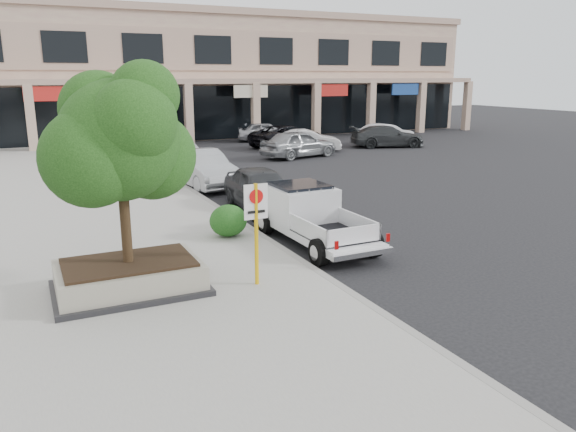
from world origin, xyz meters
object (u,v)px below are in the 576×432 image
(curb_car_c, at_px, (179,155))
(lot_car_c, at_px, (387,136))
(no_parking_sign, at_px, (256,220))
(lot_car_a, at_px, (299,144))
(lot_car_d, at_px, (287,136))
(planter_tree, at_px, (125,140))
(planter, at_px, (129,277))
(curb_car_b, at_px, (202,168))
(lot_car_e, at_px, (266,132))
(pickup_truck, at_px, (315,217))
(lot_car_b, at_px, (307,141))
(curb_car_d, at_px, (148,139))
(lot_car_f, at_px, (385,134))
(curb_car_a, at_px, (261,189))

(curb_car_c, bearing_deg, lot_car_c, 9.37)
(no_parking_sign, relative_size, lot_car_a, 0.48)
(lot_car_d, bearing_deg, lot_car_c, -131.85)
(planter_tree, xyz_separation_m, lot_car_d, (14.23, 22.16, -2.67))
(planter, relative_size, lot_car_c, 0.65)
(curb_car_b, distance_m, lot_car_e, 17.12)
(curb_car_c, bearing_deg, planter_tree, -111.32)
(curb_car_b, bearing_deg, lot_car_a, 32.76)
(pickup_truck, bearing_deg, curb_car_c, 89.57)
(lot_car_b, distance_m, lot_car_c, 5.96)
(lot_car_d, bearing_deg, lot_car_b, 167.01)
(planter_tree, distance_m, curb_car_d, 25.32)
(curb_car_d, relative_size, lot_car_b, 1.21)
(curb_car_c, xyz_separation_m, lot_car_f, (15.93, 4.76, -0.07))
(no_parking_sign, distance_m, pickup_truck, 3.94)
(lot_car_d, bearing_deg, lot_car_f, -118.85)
(curb_car_d, xyz_separation_m, lot_car_d, (8.80, -2.42, 0.04))
(pickup_truck, height_order, curb_car_b, pickup_truck)
(planter, relative_size, curb_car_c, 0.59)
(pickup_truck, xyz_separation_m, lot_car_d, (8.85, 20.54, -0.06))
(curb_car_a, height_order, lot_car_a, lot_car_a)
(lot_car_a, bearing_deg, curb_car_a, 134.73)
(pickup_truck, relative_size, lot_car_d, 0.96)
(planter_tree, distance_m, lot_car_e, 29.53)
(curb_car_b, distance_m, lot_car_b, 12.57)
(lot_car_c, bearing_deg, planter_tree, 150.64)
(lot_car_b, bearing_deg, lot_car_c, -71.66)
(pickup_truck, xyz_separation_m, lot_car_c, (15.01, 17.76, -0.09))
(planter_tree, xyz_separation_m, curb_car_b, (5.00, 11.32, -2.62))
(curb_car_c, relative_size, lot_car_c, 1.10)
(lot_car_a, bearing_deg, lot_car_c, -89.36)
(lot_car_a, height_order, lot_car_d, lot_car_a)
(lot_car_c, bearing_deg, curb_car_b, 134.73)
(lot_car_b, bearing_deg, curb_car_a, 167.58)
(planter_tree, relative_size, lot_car_e, 0.96)
(planter_tree, relative_size, lot_car_d, 0.75)
(curb_car_c, distance_m, curb_car_d, 8.57)
(planter_tree, bearing_deg, lot_car_a, 53.92)
(planter_tree, relative_size, curb_car_b, 0.83)
(lot_car_a, bearing_deg, no_parking_sign, 137.93)
(curb_car_a, bearing_deg, lot_car_b, 59.79)
(curb_car_a, bearing_deg, planter_tree, -129.27)
(lot_car_b, bearing_deg, curb_car_c, 132.30)
(curb_car_a, xyz_separation_m, lot_car_f, (15.53, 14.55, -0.06))
(curb_car_b, height_order, lot_car_e, curb_car_b)
(planter, relative_size, curb_car_b, 0.66)
(planter, bearing_deg, lot_car_e, 60.96)
(curb_car_a, xyz_separation_m, lot_car_a, (7.12, 11.30, 0.04))
(curb_car_b, bearing_deg, lot_car_f, 24.45)
(planter, xyz_separation_m, curb_car_c, (5.38, 16.17, 0.31))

